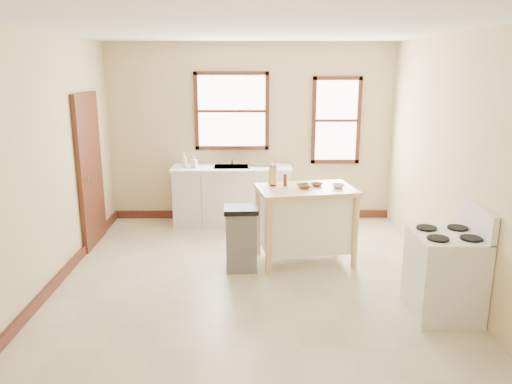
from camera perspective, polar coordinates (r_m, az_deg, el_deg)
floor at (r=5.95m, az=-0.55°, el=-10.03°), size 5.00×5.00×0.00m
ceiling at (r=5.43m, az=-0.62°, el=17.99°), size 5.00×5.00×0.00m
wall_back at (r=7.99m, az=-0.59°, el=6.74°), size 4.50×0.04×2.80m
wall_left at (r=5.96m, az=-22.79°, el=3.03°), size 0.04×5.00×2.80m
wall_right at (r=5.96m, az=21.63°, el=3.14°), size 0.04×5.00×2.80m
window_main at (r=7.94m, az=-2.79°, el=9.22°), size 1.17×0.06×1.22m
window_side at (r=8.06m, az=9.15°, el=8.06°), size 0.77×0.06×1.37m
door_left at (r=7.21m, az=-18.44°, el=2.36°), size 0.06×0.90×2.10m
baseboard_back at (r=8.24m, az=-0.56°, el=-2.56°), size 4.50×0.04×0.12m
baseboard_left at (r=6.33m, az=-21.36°, el=-8.94°), size 0.04×5.00×0.12m
sink_counter at (r=7.88m, az=-2.75°, el=-0.35°), size 1.86×0.62×0.92m
faucet at (r=7.93m, az=-2.75°, el=3.97°), size 0.03×0.03×0.22m
soap_bottle_a at (r=7.78m, az=-8.20°, el=3.64°), size 0.11×0.11×0.22m
soap_bottle_b at (r=7.74m, az=-7.08°, el=3.45°), size 0.10×0.10×0.18m
dish_rack at (r=7.76m, az=0.48°, el=3.29°), size 0.46×0.41×0.09m
kitchen_island at (r=6.36m, az=5.62°, el=-3.76°), size 1.30×0.95×0.97m
knife_block at (r=6.30m, az=1.96°, el=1.66°), size 0.12×0.12×0.20m
pepper_grinder at (r=6.27m, az=3.35°, el=1.34°), size 0.06×0.06×0.15m
bowl_a at (r=6.21m, az=5.52°, el=0.67°), size 0.23×0.23×0.04m
bowl_b at (r=6.33m, az=6.96°, el=0.86°), size 0.21×0.21×0.04m
bowl_c at (r=6.27m, az=9.38°, el=0.69°), size 0.20×0.20×0.05m
trash_bin at (r=6.10m, az=-1.71°, el=-5.37°), size 0.42×0.36×0.80m
gas_stove at (r=5.33m, az=20.82°, el=-7.46°), size 0.69×0.69×1.12m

